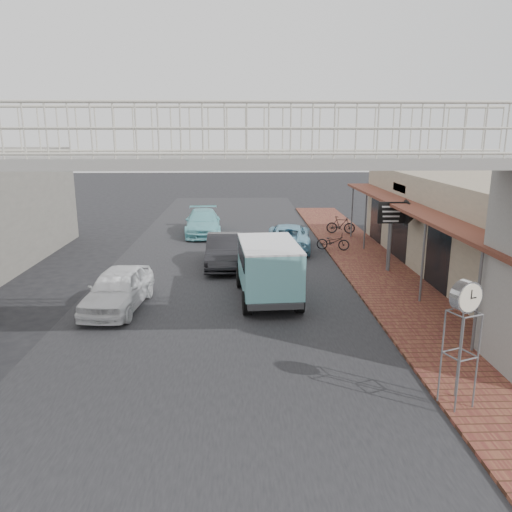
{
  "coord_description": "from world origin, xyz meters",
  "views": [
    {
      "loc": [
        0.74,
        -15.15,
        5.75
      ],
      "look_at": [
        1.24,
        0.79,
        1.8
      ],
      "focal_mm": 35.0,
      "sensor_mm": 36.0,
      "label": 1
    }
  ],
  "objects": [
    {
      "name": "angkot_far",
      "position": [
        -1.44,
        13.4,
        0.7
      ],
      "size": [
        2.27,
        4.97,
        1.41
      ],
      "primitive_type": "imported",
      "rotation": [
        0.0,
        0.0,
        0.06
      ],
      "color": "#7ACCD4",
      "rests_on": "ground"
    },
    {
      "name": "sidewalk",
      "position": [
        6.5,
        3.0,
        0.05
      ],
      "size": [
        3.0,
        40.0,
        0.1
      ],
      "primitive_type": "cube",
      "color": "brown",
      "rests_on": "ground"
    },
    {
      "name": "footbridge",
      "position": [
        0.0,
        -4.0,
        3.18
      ],
      "size": [
        16.4,
        2.4,
        6.34
      ],
      "color": "gray",
      "rests_on": "ground"
    },
    {
      "name": "angkot_van",
      "position": [
        1.68,
        1.63,
        1.34
      ],
      "size": [
        2.25,
        4.44,
        2.11
      ],
      "rotation": [
        0.0,
        0.0,
        0.07
      ],
      "color": "black",
      "rests_on": "ground"
    },
    {
      "name": "angkot_curb",
      "position": [
        3.17,
        9.55,
        0.64
      ],
      "size": [
        2.62,
        4.83,
        1.29
      ],
      "primitive_type": "imported",
      "rotation": [
        0.0,
        0.0,
        3.03
      ],
      "color": "#77B4CF",
      "rests_on": "ground"
    },
    {
      "name": "road_strip",
      "position": [
        0.0,
        0.0,
        0.01
      ],
      "size": [
        10.0,
        60.0,
        0.01
      ],
      "primitive_type": "cube",
      "color": "black",
      "rests_on": "ground"
    },
    {
      "name": "street_clock",
      "position": [
        5.3,
        -5.67,
        2.39
      ],
      "size": [
        0.71,
        0.68,
        2.76
      ],
      "rotation": [
        0.0,
        0.0,
        0.38
      ],
      "color": "#59595B",
      "rests_on": "sidewalk"
    },
    {
      "name": "motorcycle_far",
      "position": [
        6.5,
        12.95,
        0.59
      ],
      "size": [
        1.69,
        0.79,
        0.98
      ],
      "primitive_type": "imported",
      "rotation": [
        0.0,
        0.0,
        1.36
      ],
      "color": "black",
      "rests_on": "sidewalk"
    },
    {
      "name": "arrow_sign",
      "position": [
        7.69,
        4.86,
        2.54
      ],
      "size": [
        1.74,
        1.1,
        3.02
      ],
      "rotation": [
        0.0,
        0.0,
        -0.01
      ],
      "color": "#59595B",
      "rests_on": "sidewalk"
    },
    {
      "name": "motorcycle_near",
      "position": [
        5.3,
        8.8,
        0.52
      ],
      "size": [
        1.69,
        0.91,
        0.84
      ],
      "primitive_type": "imported",
      "rotation": [
        0.0,
        0.0,
        1.34
      ],
      "color": "black",
      "rests_on": "sidewalk"
    },
    {
      "name": "dark_sedan",
      "position": [
        0.0,
        6.22,
        0.7
      ],
      "size": [
        1.49,
        4.26,
        1.4
      ],
      "primitive_type": "imported",
      "rotation": [
        0.0,
        0.0,
        -0.0
      ],
      "color": "black",
      "rests_on": "ground"
    },
    {
      "name": "ground",
      "position": [
        0.0,
        0.0,
        0.0
      ],
      "size": [
        120.0,
        120.0,
        0.0
      ],
      "primitive_type": "plane",
      "color": "black",
      "rests_on": "ground"
    },
    {
      "name": "white_hatchback",
      "position": [
        -3.37,
        0.85,
        0.69
      ],
      "size": [
        2.01,
        4.19,
        1.38
      ],
      "primitive_type": "imported",
      "rotation": [
        0.0,
        0.0,
        -0.09
      ],
      "color": "white",
      "rests_on": "ground"
    },
    {
      "name": "shophouse_row",
      "position": [
        10.97,
        4.0,
        2.01
      ],
      "size": [
        7.2,
        18.0,
        4.0
      ],
      "color": "gray",
      "rests_on": "ground"
    }
  ]
}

